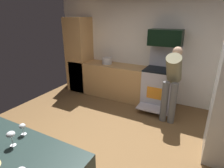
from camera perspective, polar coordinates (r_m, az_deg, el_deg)
name	(u,v)px	position (r m, az deg, el deg)	size (l,w,h in m)	color
ground_plane	(101,144)	(3.41, -3.50, -18.36)	(5.20, 4.80, 0.02)	brown
wall_back	(147,50)	(4.87, 10.75, 10.40)	(5.20, 0.12, 2.60)	silver
lower_cabinet_run	(110,80)	(5.11, -0.78, 1.34)	(2.40, 0.60, 0.90)	tan
cabinet_column	(79,55)	(5.48, -10.15, 8.87)	(0.60, 0.60, 2.10)	tan
oven_range	(160,87)	(4.61, 14.74, -0.79)	(0.76, 0.99, 1.49)	#B8B3BE
microwave	(166,38)	(4.43, 16.43, 13.75)	(0.74, 0.38, 0.36)	black
person_cook	(172,80)	(3.92, 18.32, 1.34)	(0.31, 0.61, 1.54)	#5B5B5B
wine_glass_near	(22,127)	(2.26, -26.23, -11.92)	(0.07, 0.07, 0.14)	silver
wine_glass_mid	(11,135)	(2.12, -29.08, -13.77)	(0.08, 0.08, 0.17)	silver
stock_pot	(107,61)	(4.99, -1.60, 7.29)	(0.27, 0.27, 0.17)	#BCBBBE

